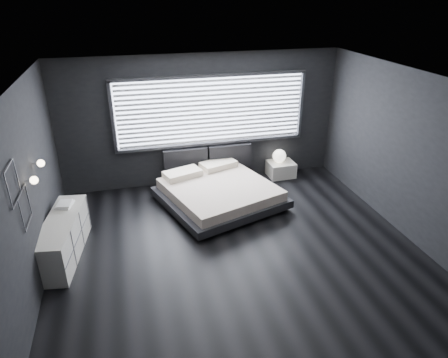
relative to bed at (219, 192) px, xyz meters
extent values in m
plane|color=black|center=(-0.08, -1.59, -0.26)|extent=(6.00, 6.00, 0.00)
plane|color=silver|center=(-0.08, -1.59, 2.54)|extent=(6.00, 6.00, 0.00)
cube|color=black|center=(-0.08, 1.16, 1.14)|extent=(6.00, 0.04, 2.80)
cube|color=black|center=(-0.08, -4.34, 1.14)|extent=(6.00, 0.04, 2.80)
cube|color=black|center=(-3.08, -1.59, 1.14)|extent=(0.04, 5.50, 2.80)
cube|color=black|center=(2.92, -1.59, 1.14)|extent=(0.04, 5.50, 2.80)
cube|color=white|center=(0.12, 1.14, 1.35)|extent=(4.00, 0.02, 1.38)
cube|color=#47474C|center=(-1.92, 1.11, 1.35)|extent=(0.06, 0.08, 1.48)
cube|color=#47474C|center=(2.16, 1.11, 1.35)|extent=(0.06, 0.08, 1.48)
cube|color=#47474C|center=(0.12, 1.11, 2.08)|extent=(4.14, 0.08, 0.06)
cube|color=#47474C|center=(0.12, 1.11, 0.62)|extent=(4.14, 0.08, 0.06)
cube|color=silver|center=(0.12, 1.08, 1.35)|extent=(3.94, 0.03, 1.32)
cube|color=black|center=(-0.49, 1.05, 0.31)|extent=(0.96, 0.16, 0.52)
cube|color=black|center=(0.51, 1.05, 0.31)|extent=(0.96, 0.16, 0.52)
cylinder|color=silver|center=(-3.03, -1.54, 1.34)|extent=(0.10, 0.02, 0.02)
sphere|color=#FFE5B7|center=(-2.96, -1.54, 1.34)|extent=(0.11, 0.11, 0.11)
cylinder|color=silver|center=(-3.03, -0.94, 1.34)|extent=(0.10, 0.02, 0.02)
sphere|color=#FFE5B7|center=(-2.96, -0.94, 1.34)|extent=(0.11, 0.11, 0.11)
cube|color=#47474C|center=(-3.05, -2.14, 1.82)|extent=(0.01, 0.46, 0.02)
cube|color=#47474C|center=(-3.05, -2.14, 1.36)|extent=(0.01, 0.46, 0.02)
cube|color=#47474C|center=(-3.05, -1.91, 1.59)|extent=(0.01, 0.02, 0.46)
cube|color=#47474C|center=(-3.05, -2.37, 1.59)|extent=(0.01, 0.02, 0.46)
cube|color=#47474C|center=(-3.05, -1.89, 1.35)|extent=(0.01, 0.46, 0.02)
cube|color=#47474C|center=(-3.05, -1.89, 0.89)|extent=(0.01, 0.46, 0.02)
cube|color=#47474C|center=(-3.05, -1.66, 1.12)|extent=(0.01, 0.02, 0.46)
cube|color=#47474C|center=(-3.05, -2.12, 1.12)|extent=(0.01, 0.02, 0.46)
cube|color=black|center=(-0.60, -1.11, -0.22)|extent=(0.15, 0.15, 0.08)
cube|color=black|center=(1.15, -0.53, -0.22)|extent=(0.15, 0.15, 0.08)
cube|color=black|center=(-1.12, 0.46, -0.22)|extent=(0.15, 0.15, 0.08)
cube|color=black|center=(0.63, 1.03, -0.22)|extent=(0.15, 0.15, 0.08)
cube|color=black|center=(0.01, -0.04, -0.10)|extent=(2.67, 2.61, 0.16)
cube|color=beige|center=(0.01, -0.04, 0.07)|extent=(2.40, 2.40, 0.19)
cube|color=#EFE4CA|center=(-0.64, 0.54, 0.23)|extent=(0.85, 0.62, 0.13)
cube|color=#EFE4CA|center=(0.19, 0.82, 0.23)|extent=(0.85, 0.62, 0.13)
cube|color=silver|center=(1.70, 0.91, -0.09)|extent=(0.60, 0.50, 0.34)
sphere|color=white|center=(1.65, 0.94, 0.24)|extent=(0.30, 0.30, 0.30)
cube|color=silver|center=(-2.83, -1.07, 0.08)|extent=(0.71, 1.72, 0.67)
cube|color=#47474C|center=(-2.60, -1.11, 0.08)|extent=(0.25, 1.63, 0.65)
cube|color=white|center=(-2.80, -0.61, 0.43)|extent=(0.31, 0.36, 0.04)
cube|color=white|center=(-2.79, -0.63, 0.46)|extent=(0.24, 0.30, 0.03)
camera|label=1|loc=(-1.65, -6.91, 3.73)|focal=32.00mm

